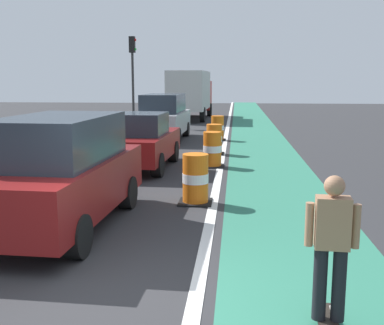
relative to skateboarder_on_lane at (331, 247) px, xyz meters
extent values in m
plane|color=#2D2D30|center=(-2.40, 0.37, -0.91)|extent=(100.00, 100.00, 0.00)
cube|color=#2D755B|center=(0.00, 12.37, -0.91)|extent=(2.50, 80.00, 0.01)
cube|color=silver|center=(-1.50, 12.37, -0.91)|extent=(0.20, 80.00, 0.01)
cube|color=black|center=(0.00, 0.00, -0.84)|extent=(0.27, 0.81, 0.02)
cylinder|color=silver|center=(0.09, 0.25, -0.86)|extent=(0.05, 0.11, 0.11)
cylinder|color=silver|center=(-0.06, 0.26, -0.86)|extent=(0.05, 0.11, 0.11)
cylinder|color=black|center=(0.10, -0.01, -0.42)|extent=(0.15, 0.15, 0.82)
cylinder|color=black|center=(-0.10, 0.01, -0.42)|extent=(0.15, 0.15, 0.82)
cube|color=#9E7051|center=(0.00, 0.00, 0.27)|extent=(0.37, 0.24, 0.56)
cylinder|color=#9E7051|center=(0.24, -0.01, 0.24)|extent=(0.09, 0.09, 0.48)
cylinder|color=#9E7051|center=(-0.24, 0.01, 0.24)|extent=(0.09, 0.09, 0.48)
sphere|color=#9E7051|center=(0.00, 0.00, 0.67)|extent=(0.22, 0.22, 0.22)
cube|color=maroon|center=(-4.16, 3.18, -0.12)|extent=(2.03, 4.67, 0.90)
cube|color=#232D38|center=(-4.16, 3.18, 0.73)|extent=(1.73, 2.92, 0.80)
cylinder|color=black|center=(-4.92, 4.63, -0.57)|extent=(0.31, 0.69, 0.68)
cylinder|color=black|center=(-3.29, 4.57, -0.57)|extent=(0.31, 0.69, 0.68)
cylinder|color=black|center=(-3.40, 1.72, -0.57)|extent=(0.31, 0.69, 0.68)
cube|color=maroon|center=(-3.96, 9.15, -0.21)|extent=(2.00, 4.17, 0.72)
cube|color=#232D38|center=(-3.97, 8.90, 0.47)|extent=(1.69, 1.78, 0.64)
cylinder|color=black|center=(-4.72, 10.45, -0.57)|extent=(0.31, 0.69, 0.68)
cylinder|color=black|center=(-3.09, 10.39, -0.57)|extent=(0.31, 0.69, 0.68)
cylinder|color=black|center=(-4.83, 7.91, -0.57)|extent=(0.31, 0.69, 0.68)
cylinder|color=black|center=(-3.19, 7.85, -0.57)|extent=(0.31, 0.69, 0.68)
cube|color=#9EA0A5|center=(-4.28, 16.11, -0.12)|extent=(1.97, 4.65, 0.90)
cube|color=#232D38|center=(-4.28, 16.11, 0.73)|extent=(1.70, 2.90, 0.80)
cylinder|color=black|center=(-5.05, 17.56, -0.57)|extent=(0.30, 0.69, 0.68)
cylinder|color=black|center=(-3.42, 17.51, -0.57)|extent=(0.30, 0.69, 0.68)
cylinder|color=black|center=(-5.14, 14.71, -0.57)|extent=(0.30, 0.69, 0.68)
cylinder|color=black|center=(-3.50, 14.66, -0.57)|extent=(0.30, 0.69, 0.68)
cylinder|color=orange|center=(-1.90, 5.12, -0.66)|extent=(0.56, 0.56, 0.42)
cylinder|color=white|center=(-1.90, 5.12, -0.35)|extent=(0.57, 0.57, 0.21)
cylinder|color=orange|center=(-1.90, 5.12, -0.03)|extent=(0.56, 0.56, 0.42)
cube|color=black|center=(-1.90, 5.12, -0.89)|extent=(0.73, 0.73, 0.04)
cylinder|color=orange|center=(-1.75, 9.58, -0.66)|extent=(0.56, 0.56, 0.42)
cylinder|color=white|center=(-1.75, 9.58, -0.35)|extent=(0.57, 0.57, 0.21)
cylinder|color=orange|center=(-1.75, 9.58, -0.03)|extent=(0.56, 0.56, 0.42)
cube|color=black|center=(-1.75, 9.58, -0.89)|extent=(0.73, 0.73, 0.04)
cylinder|color=orange|center=(-1.81, 12.11, -0.66)|extent=(0.56, 0.56, 0.42)
cylinder|color=white|center=(-1.81, 12.11, -0.35)|extent=(0.57, 0.57, 0.21)
cylinder|color=orange|center=(-1.81, 12.11, -0.03)|extent=(0.56, 0.56, 0.42)
cube|color=black|center=(-1.81, 12.11, -0.89)|extent=(0.73, 0.73, 0.04)
cylinder|color=orange|center=(-1.85, 16.16, -0.66)|extent=(0.56, 0.56, 0.42)
cylinder|color=white|center=(-1.85, 16.16, -0.35)|extent=(0.57, 0.57, 0.21)
cylinder|color=orange|center=(-1.85, 16.16, -0.03)|extent=(0.56, 0.56, 0.42)
cube|color=black|center=(-1.85, 16.16, -0.89)|extent=(0.73, 0.73, 0.04)
cube|color=beige|center=(-4.15, 26.63, 1.07)|extent=(2.47, 5.67, 2.50)
cube|color=#B21E19|center=(-4.03, 30.48, 0.62)|extent=(2.26, 1.97, 2.10)
cylinder|color=black|center=(-5.06, 30.31, -0.43)|extent=(0.33, 0.97, 0.96)
cylinder|color=black|center=(-3.01, 30.25, -0.43)|extent=(0.33, 0.97, 0.96)
cylinder|color=black|center=(-5.22, 25.26, -0.43)|extent=(0.33, 0.97, 0.96)
cylinder|color=black|center=(-3.16, 25.20, -0.43)|extent=(0.33, 0.97, 0.96)
cylinder|color=#2D2D2D|center=(-7.00, 22.33, 1.19)|extent=(0.14, 0.14, 4.20)
cube|color=black|center=(-7.00, 22.33, 3.74)|extent=(0.32, 0.32, 0.90)
sphere|color=red|center=(-6.83, 22.33, 4.00)|extent=(0.16, 0.16, 0.16)
sphere|color=green|center=(-6.83, 22.33, 3.48)|extent=(0.16, 0.16, 0.16)
camera|label=1|loc=(-1.04, -4.94, 1.76)|focal=44.32mm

